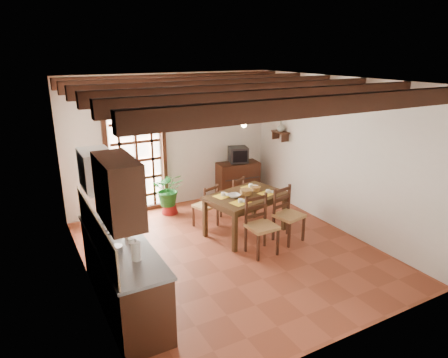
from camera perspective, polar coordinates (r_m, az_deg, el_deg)
ground_plane at (r=6.84m, az=0.89°, el=-10.25°), size 5.00×5.00×0.00m
room_shell at (r=6.19m, az=0.97°, el=4.73°), size 4.52×5.02×2.81m
ceiling_beams at (r=6.04m, az=1.01°, el=12.81°), size 4.50×4.34×0.20m
french_door at (r=8.24m, az=-12.42°, el=3.11°), size 1.26×0.11×2.32m
kitchen_counter at (r=5.49m, az=-14.32°, el=-12.84°), size 0.64×2.25×1.38m
upper_cabinet at (r=4.27m, az=-14.86°, el=-1.61°), size 0.35×0.80×0.70m
range_hood at (r=5.48m, az=-17.77°, el=1.19°), size 0.38×0.60×0.54m
counter_items at (r=5.34m, az=-14.97°, el=-7.89°), size 0.50×1.43×0.25m
dining_table at (r=7.21m, az=3.12°, el=-2.96°), size 1.56×1.19×0.76m
chair_near_left at (r=6.67m, az=5.32°, el=-8.12°), size 0.46×0.44×0.98m
chair_near_right at (r=7.16m, az=9.12°, el=-6.43°), size 0.52×0.51×0.97m
chair_far_left at (r=7.63m, az=-2.59°, el=-4.91°), size 0.49×0.48×0.85m
chair_far_right at (r=8.06m, az=1.24°, el=-3.62°), size 0.51×0.50×0.85m
table_setting at (r=7.17m, az=3.14°, el=-2.00°), size 1.01×0.68×0.09m
table_bowl at (r=7.04m, az=1.42°, el=-2.40°), size 0.22×0.22×0.05m
sideboard at (r=9.13m, az=1.99°, el=-0.08°), size 0.99×0.53×0.80m
crt_tv at (r=8.96m, az=2.05°, el=3.51°), size 0.48×0.46×0.34m
fuse_box at (r=9.04m, az=1.48°, el=8.55°), size 0.25×0.03×0.32m
plant_pot at (r=8.34m, az=-7.77°, el=-4.17°), size 0.33×0.33×0.20m
potted_plant at (r=8.18m, az=-7.90°, el=-1.19°), size 2.07×1.94×1.84m
wall_shelf at (r=8.71m, az=8.07°, el=6.41°), size 0.20×0.42×0.20m
shelf_vase at (r=8.68m, az=8.11°, el=7.31°), size 0.15×0.15×0.15m
shelf_flowers at (r=8.65m, az=8.17°, el=8.66°), size 0.14×0.14×0.36m
framed_picture at (r=8.67m, az=8.68°, el=9.95°), size 0.03×0.32×0.32m
pendant_lamp at (r=6.92m, az=2.88°, el=8.35°), size 0.36×0.36×0.84m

